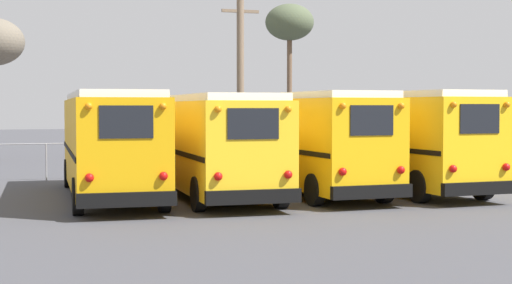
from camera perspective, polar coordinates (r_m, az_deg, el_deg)
The scene contains 8 objects.
ground_plane at distance 25.03m, azimuth 0.21°, elevation -3.83°, with size 160.00×160.00×0.00m, color #424247.
school_bus_0 at distance 24.26m, azimuth -10.60°, elevation 0.07°, with size 2.91×10.16×3.22m.
school_bus_1 at distance 24.89m, azimuth -3.51°, elevation 0.08°, with size 2.88×10.77×3.15m.
school_bus_2 at distance 25.68m, azimuth 3.30°, elevation 0.24°, with size 2.65×10.01×3.24m.
school_bus_3 at distance 26.68m, azimuth 9.78°, elevation 0.34°, with size 2.82×9.89×3.27m.
utility_pole at distance 36.93m, azimuth -1.15°, elevation 4.81°, with size 1.80×0.35×8.28m.
bare_tree_1 at distance 46.26m, azimuth 2.46°, elevation 8.52°, with size 2.84×2.84×8.82m.
fence_line at distance 31.64m, azimuth -3.77°, elevation -0.72°, with size 17.37×0.06×1.42m.
Camera 1 is at (-7.80, -23.62, 2.77)m, focal length 55.00 mm.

